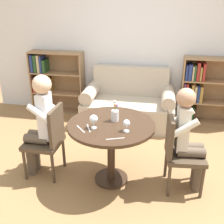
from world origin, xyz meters
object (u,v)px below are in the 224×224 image
Objects in this scene: bookshelf_right at (202,91)px; flower_vase at (115,114)px; chair_right at (179,150)px; person_right at (189,138)px; wine_glass_right at (127,124)px; wine_glass_left at (94,119)px; chair_left at (48,138)px; person_left at (40,123)px; couch at (129,106)px; bookshelf_left at (51,82)px.

flower_vase is (-1.18, -1.81, 0.28)m from bookshelf_right.
chair_right is 0.18m from person_right.
wine_glass_right is at bearing 99.77° from chair_right.
wine_glass_left is 1.16× the size of wine_glass_right.
bookshelf_right is at bearing -18.89° from chair_right.
chair_right is at bearing 8.98° from wine_glass_left.
person_left is (-0.09, 0.00, 0.20)m from chair_left.
bookshelf_right reaches higher than chair_right.
person_left is at bearing 84.78° from chair_right.
wine_glass_right is (0.36, -0.01, -0.01)m from wine_glass_left.
bookshelf_right reaches higher than couch.
bookshelf_right is at bearing 135.23° from chair_left.
bookshelf_right reaches higher than wine_glass_right.
wine_glass_left is at bearing -95.34° from couch.
couch reaches higher than chair_right.
person_left is at bearing -174.48° from flower_vase.
couch is 1.26m from bookshelf_right.
chair_right is at bearing 91.66° from person_left.
chair_left is 3.62× the size of flower_vase.
wine_glass_right is 0.28m from flower_vase.
bookshelf_left is 1.25× the size of chair_left.
bookshelf_right is at bearing 63.49° from wine_glass_right.
couch reaches higher than wine_glass_left.
bookshelf_right is 0.89× the size of person_left.
chair_left is 1.00× the size of chair_right.
person_right reaches higher than chair_left.
person_right is at bearing -4.18° from flower_vase.
couch is 1.88m from person_left.
bookshelf_left is 4.54× the size of flower_vase.
chair_right is at bearing 93.70° from person_right.
chair_left is 0.71m from wine_glass_left.
person_left is 0.89m from flower_vase.
wine_glass_left is 0.36m from wine_glass_right.
couch is 1.25× the size of person_right.
person_right is at bearing -100.80° from bookshelf_right.
person_right is at bearing 14.55° from wine_glass_right.
flower_vase is (0.88, 0.08, 0.15)m from person_left.
wine_glass_right is at bearing 83.22° from person_left.
wine_glass_right is at bearing 82.71° from chair_left.
bookshelf_left is at bearing 169.64° from couch.
chair_left is 5.86× the size of wine_glass_left.
wine_glass_left is (0.68, -0.14, 0.17)m from person_left.
bookshelf_left reaches higher than chair_left.
flower_vase is (-0.16, 0.23, -0.00)m from wine_glass_right.
wine_glass_left is 0.30m from flower_vase.
bookshelf_left is at bearing 179.98° from bookshelf_right.
bookshelf_right is at bearing -0.02° from bookshelf_left.
person_left reaches higher than flower_vase.
person_left reaches higher than wine_glass_left.
couch is at bearing 96.11° from wine_glass_right.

